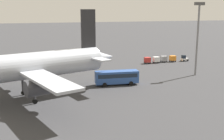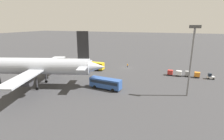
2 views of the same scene
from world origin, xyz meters
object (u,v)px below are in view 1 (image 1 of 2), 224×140
at_px(cargo_cart_orange, 173,58).
at_px(cargo_cart_white, 156,59).
at_px(shuttle_bus_near, 46,65).
at_px(shuttle_bus_far, 117,77).
at_px(baggage_tug, 184,58).
at_px(cargo_cart_grey, 164,59).
at_px(airplane, 20,67).
at_px(worker_person, 87,61).
at_px(cargo_cart_red, 147,60).

relative_size(cargo_cart_orange, cargo_cart_white, 1.00).
bearing_deg(shuttle_bus_near, cargo_cart_orange, -175.76).
relative_size(shuttle_bus_near, shuttle_bus_far, 1.10).
relative_size(baggage_tug, cargo_cart_grey, 1.18).
xyz_separation_m(shuttle_bus_near, cargo_cart_white, (-35.83, -2.49, -0.78)).
height_order(airplane, cargo_cart_white, airplane).
distance_m(cargo_cart_orange, cargo_cart_grey, 3.19).
distance_m(shuttle_bus_far, worker_person, 28.36).
bearing_deg(shuttle_bus_near, cargo_cart_grey, -174.98).
relative_size(airplane, cargo_cart_red, 20.24).
distance_m(shuttle_bus_far, cargo_cart_grey, 33.30).
height_order(airplane, worker_person, airplane).
bearing_deg(shuttle_bus_far, cargo_cart_red, -123.27).
height_order(shuttle_bus_near, cargo_cart_red, shuttle_bus_near).
distance_m(cargo_cart_orange, cargo_cart_red, 9.51).
bearing_deg(shuttle_bus_near, baggage_tug, -176.39).
height_order(baggage_tug, cargo_cart_white, baggage_tug).
distance_m(shuttle_bus_near, cargo_cart_orange, 42.27).
xyz_separation_m(shuttle_bus_far, worker_person, (0.53, -28.34, -1.11)).
height_order(shuttle_bus_near, worker_person, shuttle_bus_near).
bearing_deg(cargo_cart_white, baggage_tug, -179.81).
bearing_deg(worker_person, baggage_tug, 168.80).
xyz_separation_m(cargo_cart_grey, cargo_cart_white, (3.17, 0.59, 0.00)).
bearing_deg(worker_person, cargo_cart_white, 163.50).
xyz_separation_m(airplane, baggage_tug, (-53.43, -27.05, -5.61)).
xyz_separation_m(airplane, cargo_cart_grey, (-45.89, -27.60, -5.36)).
bearing_deg(cargo_cart_red, baggage_tug, -179.95).
relative_size(shuttle_bus_near, worker_person, 6.53).
height_order(shuttle_bus_near, cargo_cart_white, shuttle_bus_near).
bearing_deg(cargo_cart_orange, cargo_cart_white, 2.41).
height_order(shuttle_bus_far, cargo_cart_white, shuttle_bus_far).
xyz_separation_m(cargo_cart_white, cargo_cart_red, (3.17, -0.02, 0.00)).
bearing_deg(baggage_tug, cargo_cart_grey, -9.78).
distance_m(airplane, cargo_cart_orange, 56.39).
bearing_deg(worker_person, cargo_cart_grey, 166.76).
xyz_separation_m(airplane, worker_person, (-20.75, -33.52, -5.68)).
relative_size(cargo_cart_white, cargo_cart_red, 1.00).
height_order(airplane, cargo_cart_red, airplane).
bearing_deg(worker_person, shuttle_bus_far, 91.07).
distance_m(airplane, cargo_cart_grey, 53.82).
bearing_deg(cargo_cart_red, cargo_cart_orange, -178.53).
distance_m(shuttle_bus_far, cargo_cart_red, 28.49).
distance_m(baggage_tug, cargo_cart_red, 13.88).
relative_size(shuttle_bus_far, worker_person, 5.93).
bearing_deg(airplane, cargo_cart_grey, -166.01).
bearing_deg(shuttle_bus_near, cargo_cart_white, -175.53).
bearing_deg(cargo_cart_grey, cargo_cart_white, 10.60).
bearing_deg(cargo_cart_red, airplane, 34.35).
height_order(cargo_cart_orange, cargo_cart_red, same).
bearing_deg(cargo_cart_grey, shuttle_bus_near, 4.53).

